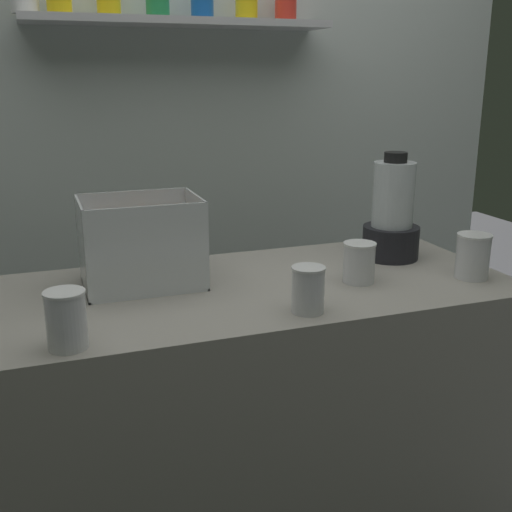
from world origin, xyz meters
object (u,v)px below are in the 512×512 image
(blender_pitcher, at_px, (392,217))
(juice_cup_orange_right, at_px, (473,259))
(juice_cup_carrot_left, at_px, (308,293))
(carrot_display_bin, at_px, (143,258))
(juice_cup_orange_far_left, at_px, (67,323))
(juice_cup_orange_middle, at_px, (359,264))

(blender_pitcher, bearing_deg, juice_cup_orange_right, -66.46)
(blender_pitcher, height_order, juice_cup_carrot_left, blender_pitcher)
(carrot_display_bin, bearing_deg, juice_cup_orange_far_left, -121.62)
(carrot_display_bin, height_order, juice_cup_orange_middle, carrot_display_bin)
(juice_cup_carrot_left, height_order, juice_cup_orange_right, juice_cup_orange_right)
(blender_pitcher, bearing_deg, juice_cup_orange_far_left, -160.14)
(blender_pitcher, relative_size, juice_cup_carrot_left, 2.89)
(juice_cup_orange_far_left, bearing_deg, carrot_display_bin, 58.38)
(carrot_display_bin, xyz_separation_m, blender_pitcher, (0.76, -0.00, 0.05))
(juice_cup_orange_far_left, relative_size, juice_cup_carrot_left, 1.11)
(carrot_display_bin, bearing_deg, juice_cup_orange_middle, -17.85)
(blender_pitcher, distance_m, juice_cup_orange_middle, 0.28)
(juice_cup_orange_middle, bearing_deg, juice_cup_orange_right, -13.00)
(juice_cup_orange_far_left, bearing_deg, blender_pitcher, 19.86)
(blender_pitcher, bearing_deg, carrot_display_bin, 179.83)
(juice_cup_orange_far_left, xyz_separation_m, juice_cup_orange_right, (1.09, 0.11, -0.00))
(blender_pitcher, relative_size, juice_cup_orange_far_left, 2.61)
(juice_cup_carrot_left, bearing_deg, blender_pitcher, 37.98)
(carrot_display_bin, bearing_deg, blender_pitcher, -0.17)
(juice_cup_carrot_left, bearing_deg, carrot_display_bin, 134.59)
(juice_cup_orange_far_left, xyz_separation_m, juice_cup_carrot_left, (0.55, 0.02, -0.01))
(juice_cup_carrot_left, bearing_deg, juice_cup_orange_middle, 35.36)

